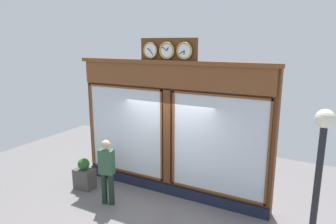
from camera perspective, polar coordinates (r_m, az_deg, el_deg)
shop_facade at (r=7.98m, az=0.43°, el=-3.02°), size 5.42×0.42×4.10m
pedestrian at (r=7.82m, az=-11.35°, el=-10.47°), size 0.40×0.29×1.69m
street_lamp at (r=5.15m, az=26.30°, el=-10.45°), size 0.28×0.28×3.07m
planter_box at (r=9.02m, az=-15.32°, el=-11.95°), size 0.56×0.36×0.56m
planter_shrub at (r=8.85m, az=-15.49°, el=-9.36°), size 0.32×0.32×0.32m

